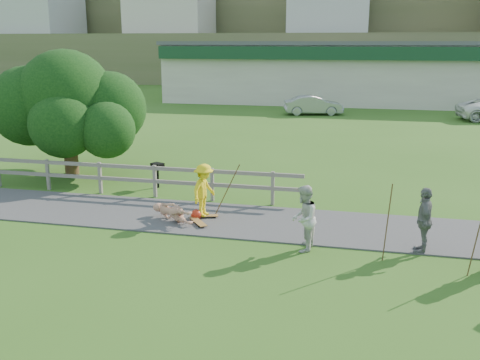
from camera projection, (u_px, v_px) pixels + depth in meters
The scene contains 17 objects.
ground at pixel (179, 235), 14.47m from camera, with size 260.00×260.00×0.00m, color #315E1A.
path at pixel (196, 217), 15.88m from camera, with size 34.00×3.00×0.04m, color #3D3E40.
fence at pixel (83, 172), 18.41m from camera, with size 15.05×0.10×1.10m.
strip_mall at pixel (357, 71), 45.90m from camera, with size 32.50×10.75×5.10m.
skater_rider at pixel (204, 193), 15.62m from camera, with size 1.01×0.58×1.56m, color yellow.
skater_fallen at pixel (173, 212), 15.47m from camera, with size 1.57×0.38×0.57m, color tan.
spectator_a at pixel (304, 218), 13.23m from camera, with size 0.81×0.63×1.67m, color #BABAB6.
spectator_b at pixel (424, 220), 13.09m from camera, with size 0.98×0.41×1.67m, color slate.
car_silver at pixel (313, 105), 38.04m from camera, with size 1.44×4.13×1.36m, color #919398.
tree at pixel (68, 122), 20.65m from camera, with size 5.83×5.83×4.15m, color black, non-canonical shape.
bbq at pixel (158, 175), 19.08m from camera, with size 0.41×0.32×0.90m, color black, non-canonical shape.
longboard_rider at pixel (204, 217), 15.81m from camera, with size 0.82×0.20×0.09m, color olive, non-canonical shape.
longboard_fallen at pixel (198, 223), 15.26m from camera, with size 0.89×0.22×0.10m, color olive, non-canonical shape.
helmet at pixel (196, 214), 15.70m from camera, with size 0.31×0.31×0.31m, color #B42813.
pole_rider at pixel (227, 187), 15.84m from camera, with size 0.03×0.03×1.79m, color #513920.
pole_spec_left at pixel (387, 223), 12.55m from camera, with size 0.03×0.03×1.91m, color #513920.
pole_spec_right at pixel (476, 240), 11.74m from camera, with size 0.03×0.03×1.72m, color #513920.
Camera 1 is at (4.67, -12.91, 5.09)m, focal length 40.00 mm.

